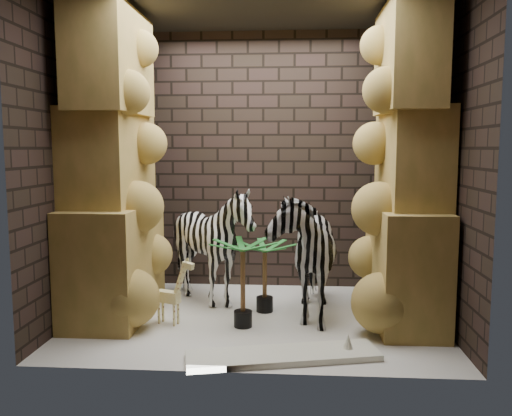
# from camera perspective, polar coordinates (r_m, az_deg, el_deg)

# --- Properties ---
(floor) EXTENTS (3.50, 3.50, 0.00)m
(floor) POSITION_cam_1_polar(r_m,az_deg,el_deg) (5.22, -0.02, -11.94)
(floor) COLOR silver
(floor) RESTS_ON ground
(ceiling) EXTENTS (3.50, 3.50, 0.00)m
(ceiling) POSITION_cam_1_polar(r_m,az_deg,el_deg) (5.13, -0.03, 21.75)
(ceiling) COLOR black
(ceiling) RESTS_ON ground
(wall_back) EXTENTS (3.50, 0.00, 3.50)m
(wall_back) POSITION_cam_1_polar(r_m,az_deg,el_deg) (6.20, 0.79, 5.12)
(wall_back) COLOR black
(wall_back) RESTS_ON ground
(wall_front) EXTENTS (3.50, 0.00, 3.50)m
(wall_front) POSITION_cam_1_polar(r_m,az_deg,el_deg) (3.71, -1.38, 4.14)
(wall_front) COLOR black
(wall_front) RESTS_ON ground
(wall_left) EXTENTS (0.00, 3.00, 3.00)m
(wall_left) POSITION_cam_1_polar(r_m,az_deg,el_deg) (5.37, -19.07, 4.53)
(wall_left) COLOR black
(wall_left) RESTS_ON ground
(wall_right) EXTENTS (0.00, 3.00, 3.00)m
(wall_right) POSITION_cam_1_polar(r_m,az_deg,el_deg) (5.13, 19.91, 4.43)
(wall_right) COLOR black
(wall_right) RESTS_ON ground
(rock_pillar_left) EXTENTS (0.68, 1.30, 3.00)m
(rock_pillar_left) POSITION_cam_1_polar(r_m,az_deg,el_deg) (5.24, -15.54, 4.61)
(rock_pillar_left) COLOR tan
(rock_pillar_left) RESTS_ON floor
(rock_pillar_right) EXTENTS (0.58, 1.25, 3.00)m
(rock_pillar_right) POSITION_cam_1_polar(r_m,az_deg,el_deg) (5.05, 16.30, 4.53)
(rock_pillar_right) COLOR tan
(rock_pillar_right) RESTS_ON floor
(zebra_right) EXTENTS (0.69, 1.26, 1.48)m
(zebra_right) POSITION_cam_1_polar(r_m,az_deg,el_deg) (5.19, 5.01, -3.62)
(zebra_right) COLOR white
(zebra_right) RESTS_ON floor
(zebra_left) EXTENTS (1.05, 1.29, 1.15)m
(zebra_left) POSITION_cam_1_polar(r_m,az_deg,el_deg) (5.55, -4.74, -4.68)
(zebra_left) COLOR white
(zebra_left) RESTS_ON floor
(giraffe_toy) EXTENTS (0.36, 0.23, 0.67)m
(giraffe_toy) POSITION_cam_1_polar(r_m,az_deg,el_deg) (5.04, -9.57, -8.73)
(giraffe_toy) COLOR #FFF3A4
(giraffe_toy) RESTS_ON floor
(palm_front) EXTENTS (0.36, 0.36, 0.73)m
(palm_front) POSITION_cam_1_polar(r_m,az_deg,el_deg) (5.33, 0.95, -7.48)
(palm_front) COLOR #1C5E1C
(palm_front) RESTS_ON floor
(palm_back) EXTENTS (0.36, 0.36, 0.83)m
(palm_back) POSITION_cam_1_polar(r_m,az_deg,el_deg) (4.88, -1.44, -8.21)
(palm_back) COLOR #1C5E1C
(palm_back) RESTS_ON floor
(surfboard) EXTENTS (1.57, 0.71, 0.05)m
(surfboard) POSITION_cam_1_polar(r_m,az_deg,el_deg) (4.30, 2.96, -15.76)
(surfboard) COLOR white
(surfboard) RESTS_ON floor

